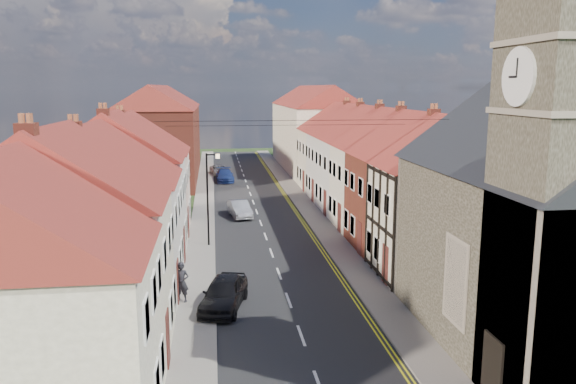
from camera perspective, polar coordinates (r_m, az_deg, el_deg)
The scene contains 23 objects.
road at distance 46.89m, azimuth -3.20°, elevation -2.02°, with size 7.00×90.00×0.02m, color black.
pavement_left at distance 46.76m, azimuth -8.59°, elevation -2.09°, with size 1.80×90.00×0.12m, color gray.
pavement_right at distance 47.40m, azimuth 2.11°, elevation -1.81°, with size 1.80×90.00×0.12m, color gray.
church at distance 23.28m, azimuth 25.94°, elevation -1.21°, with size 11.25×14.25×15.20m.
cottage_r_tudor at distance 31.58m, azimuth 16.28°, elevation -0.33°, with size 8.30×5.20×9.00m.
cottage_r_white_near at distance 36.51m, azimuth 12.94°, elevation 1.26°, with size 8.30×6.00×9.00m.
cottage_r_cream_mid at distance 41.55m, azimuth 10.35°, elevation 2.47°, with size 8.30×5.20×9.00m.
cottage_r_pink at distance 46.67m, azimuth 8.33°, elevation 3.39°, with size 8.30×6.00×9.00m.
cottage_r_white_far at distance 51.85m, azimuth 6.70°, elevation 4.15°, with size 8.30×5.20×9.00m.
cottage_r_cream_far at distance 57.07m, azimuth 5.37°, elevation 4.75°, with size 8.30×6.00×9.00m.
cottage_l_brick_near at distance 17.46m, azimuth -27.14°, elevation -10.12°, with size 8.30×5.70×8.80m.
cottage_l_cream at distance 22.70m, azimuth -22.36°, elevation -4.73°, with size 8.30×6.30×9.10m.
cottage_l_white at distance 28.80m, azimuth -19.17°, elevation -1.72°, with size 8.30×6.90×8.80m.
cottage_l_brick_mid at distance 34.66m, azimuth -17.21°, elevation 0.66°, with size 8.30×5.70×9.10m.
cottage_l_pink at distance 40.34m, azimuth -15.86°, elevation 1.84°, with size 8.30×6.30×8.80m.
block_right_far at distance 71.95m, azimuth 2.65°, elevation 6.63°, with size 8.30×24.20×10.50m.
block_left_far at distance 66.08m, azimuth -12.72°, elevation 6.03°, with size 8.30×24.20×10.50m.
lamppost at distance 36.26m, azimuth -8.05°, elevation -0.14°, with size 0.88×0.15×6.00m.
car_near at distance 26.81m, azimuth -6.54°, elevation -10.16°, with size 1.75×4.36×1.48m, color black.
car_mid at distance 45.08m, azimuth -4.95°, elevation -1.72°, with size 1.38×3.95×1.30m, color #9B9CA2.
car_far at distance 62.32m, azimuth -6.44°, elevation 1.68°, with size 1.87×4.61×1.34m, color navy.
car_distant at distance 67.11m, azimuth -6.94°, elevation 2.24°, with size 1.95×4.23×1.17m, color #96989D.
pedestrian_left at distance 27.47m, azimuth -10.75°, elevation -8.99°, with size 0.71×0.47×1.94m, color #232228.
Camera 1 is at (-3.44, -15.64, 10.19)m, focal length 35.00 mm.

